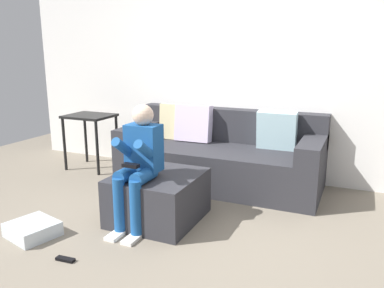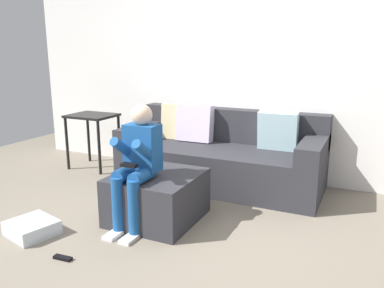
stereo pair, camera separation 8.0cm
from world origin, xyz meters
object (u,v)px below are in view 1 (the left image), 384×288
at_px(side_table, 90,124).
at_px(ottoman, 158,197).
at_px(storage_bin, 33,229).
at_px(person_seated, 138,161).
at_px(couch_sectional, 220,156).
at_px(remote_near_ottoman, 65,259).

bearing_deg(side_table, ottoman, -34.03).
bearing_deg(storage_bin, person_seated, 36.28).
distance_m(couch_sectional, ottoman, 1.18).
distance_m(couch_sectional, remote_near_ottoman, 2.15).
distance_m(couch_sectional, person_seated, 1.40).
xyz_separation_m(couch_sectional, side_table, (-1.73, -0.11, 0.26)).
distance_m(ottoman, side_table, 1.92).
height_order(couch_sectional, side_table, couch_sectional).
bearing_deg(storage_bin, side_table, 113.48).
relative_size(couch_sectional, storage_bin, 6.13).
bearing_deg(person_seated, couch_sectional, 79.72).
relative_size(ottoman, remote_near_ottoman, 5.22).
bearing_deg(storage_bin, couch_sectional, 62.90).
height_order(person_seated, storage_bin, person_seated).
bearing_deg(ottoman, remote_near_ottoman, -106.90).
relative_size(storage_bin, side_table, 0.52).
bearing_deg(couch_sectional, ottoman, -98.23).
bearing_deg(remote_near_ottoman, side_table, 119.00).
bearing_deg(side_table, storage_bin, -66.52).
distance_m(couch_sectional, storage_bin, 2.13).
bearing_deg(side_table, couch_sectional, 3.70).
xyz_separation_m(ottoman, remote_near_ottoman, (-0.28, -0.91, -0.20)).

